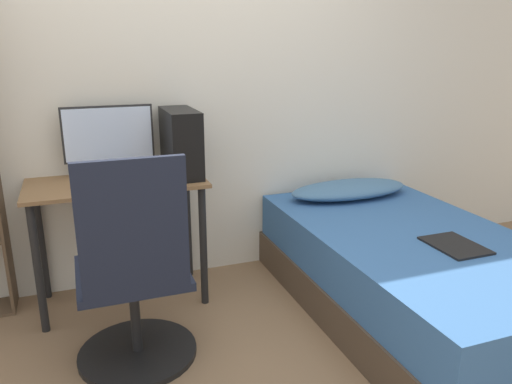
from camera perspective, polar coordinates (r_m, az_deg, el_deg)
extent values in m
cube|color=silver|center=(3.25, -8.87, 11.50)|extent=(8.00, 0.05, 2.50)
cube|color=brown|center=(3.00, -15.68, 0.97)|extent=(1.01, 0.51, 0.02)
cylinder|color=black|center=(2.94, -23.65, -8.13)|extent=(0.04, 0.04, 0.74)
cylinder|color=black|center=(3.00, -6.04, -6.22)|extent=(0.04, 0.04, 0.74)
cylinder|color=black|center=(3.32, -23.34, -5.26)|extent=(0.04, 0.04, 0.74)
cylinder|color=black|center=(3.37, -7.80, -3.63)|extent=(0.04, 0.04, 0.74)
cylinder|color=black|center=(2.75, -13.32, -17.36)|extent=(0.59, 0.59, 0.03)
cylinder|color=black|center=(2.63, -13.65, -13.36)|extent=(0.05, 0.05, 0.41)
cube|color=black|center=(2.53, -14.00, -8.92)|extent=(0.52, 0.52, 0.04)
cube|color=black|center=(2.18, -13.82, -3.96)|extent=(0.47, 0.04, 0.60)
cube|color=#4C3D2D|center=(3.12, 17.16, -11.19)|extent=(1.14, 1.99, 0.23)
cube|color=#38669E|center=(3.01, 17.57, -6.95)|extent=(1.10, 1.96, 0.28)
ellipsoid|color=teal|center=(3.52, 10.60, 0.30)|extent=(0.86, 0.36, 0.11)
cube|color=black|center=(2.84, 21.80, -5.69)|extent=(0.24, 0.32, 0.01)
cylinder|color=black|center=(3.15, -16.13, 1.95)|extent=(0.18, 0.18, 0.01)
cylinder|color=black|center=(3.14, -16.21, 2.84)|extent=(0.04, 0.04, 0.09)
cube|color=black|center=(3.10, -16.51, 6.42)|extent=(0.53, 0.01, 0.33)
cube|color=silver|center=(3.09, -16.50, 6.40)|extent=(0.50, 0.01, 0.31)
cube|color=#33477A|center=(2.90, -15.68, 0.84)|extent=(0.35, 0.14, 0.02)
cube|color=black|center=(3.03, -8.58, 5.61)|extent=(0.18, 0.43, 0.40)
ellipsoid|color=silver|center=(2.92, -11.32, 1.27)|extent=(0.06, 0.09, 0.02)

